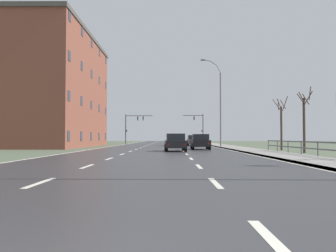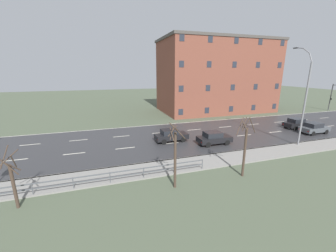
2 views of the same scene
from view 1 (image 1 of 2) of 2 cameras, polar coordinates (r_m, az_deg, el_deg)
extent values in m
cube|color=#4C5642|center=(50.13, -0.96, -3.33)|extent=(160.00, 160.00, 0.12)
cube|color=#303033|center=(62.13, -0.70, -2.98)|extent=(14.00, 120.00, 0.02)
cube|color=beige|center=(10.19, -19.80, -8.54)|extent=(0.16, 2.20, 0.01)
cube|color=beige|center=(15.35, -12.80, -6.31)|extent=(0.16, 2.20, 0.01)
cube|color=beige|center=(20.63, -9.38, -5.18)|extent=(0.16, 2.20, 0.01)
cube|color=beige|center=(25.96, -7.36, -4.50)|extent=(0.16, 2.20, 0.01)
cube|color=beige|center=(31.32, -6.03, -4.05)|extent=(0.16, 2.20, 0.01)
cube|color=beige|center=(36.69, -5.09, -3.73)|extent=(0.16, 2.20, 0.01)
cube|color=beige|center=(42.06, -4.40, -3.49)|extent=(0.16, 2.20, 0.01)
cube|color=beige|center=(47.45, -3.86, -3.30)|extent=(0.16, 2.20, 0.01)
cube|color=beige|center=(52.83, -3.43, -3.16)|extent=(0.16, 2.20, 0.01)
cube|color=beige|center=(58.22, -3.08, -3.04)|extent=(0.16, 2.20, 0.01)
cube|color=beige|center=(63.61, -2.79, -2.94)|extent=(0.16, 2.20, 0.01)
cube|color=beige|center=(69.00, -2.54, -2.85)|extent=(0.16, 2.20, 0.01)
cube|color=beige|center=(74.39, -2.33, -2.78)|extent=(0.16, 2.20, 0.01)
cube|color=beige|center=(79.79, -2.15, -2.72)|extent=(0.16, 2.20, 0.01)
cube|color=beige|center=(85.18, -1.99, -2.66)|extent=(0.16, 2.20, 0.01)
cube|color=beige|center=(90.58, -1.85, -2.61)|extent=(0.16, 2.20, 0.01)
cube|color=beige|center=(95.97, -1.73, -2.57)|extent=(0.16, 2.20, 0.01)
cube|color=beige|center=(101.37, -1.62, -2.53)|extent=(0.16, 2.20, 0.01)
cube|color=beige|center=(106.77, -1.52, -2.50)|extent=(0.16, 2.20, 0.01)
cube|color=beige|center=(112.16, -1.43, -2.47)|extent=(0.16, 2.20, 0.01)
cube|color=beige|center=(117.56, -1.35, -2.44)|extent=(0.16, 2.20, 0.01)
cube|color=beige|center=(4.44, 16.76, -17.54)|extent=(0.16, 2.20, 0.01)
cube|color=beige|center=(9.65, 7.55, -9.01)|extent=(0.16, 2.20, 0.01)
cube|color=beige|center=(15.00, 4.95, -6.46)|extent=(0.16, 2.20, 0.01)
cube|color=beige|center=(20.37, 3.73, -5.24)|extent=(0.16, 2.20, 0.01)
cube|color=beige|center=(25.76, 3.02, -4.53)|extent=(0.16, 2.20, 0.01)
cube|color=beige|center=(31.15, 2.55, -4.07)|extent=(0.16, 2.20, 0.01)
cube|color=beige|center=(36.54, 2.23, -3.74)|extent=(0.16, 2.20, 0.01)
cube|color=beige|center=(41.94, 1.98, -3.50)|extent=(0.16, 2.20, 0.01)
cube|color=beige|center=(47.33, 1.80, -3.31)|extent=(0.16, 2.20, 0.01)
cube|color=beige|center=(52.73, 1.65, -3.16)|extent=(0.16, 2.20, 0.01)
cube|color=beige|center=(58.13, 1.53, -3.04)|extent=(0.16, 2.20, 0.01)
cube|color=beige|center=(63.53, 1.43, -2.94)|extent=(0.16, 2.20, 0.01)
cube|color=beige|center=(68.92, 1.34, -2.85)|extent=(0.16, 2.20, 0.01)
cube|color=beige|center=(74.32, 1.27, -2.78)|extent=(0.16, 2.20, 0.01)
cube|color=beige|center=(79.72, 1.21, -2.72)|extent=(0.16, 2.20, 0.01)
cube|color=beige|center=(85.12, 1.15, -2.66)|extent=(0.16, 2.20, 0.01)
cube|color=beige|center=(90.52, 1.10, -2.61)|extent=(0.16, 2.20, 0.01)
cube|color=beige|center=(95.92, 1.06, -2.57)|extent=(0.16, 2.20, 0.01)
cube|color=beige|center=(101.32, 1.02, -2.53)|extent=(0.16, 2.20, 0.01)
cube|color=beige|center=(106.72, 0.99, -2.50)|extent=(0.16, 2.20, 0.01)
cube|color=beige|center=(112.12, 0.96, -2.47)|extent=(0.16, 2.20, 0.01)
cube|color=beige|center=(117.52, 0.93, -2.44)|extent=(0.16, 2.20, 0.01)
cube|color=beige|center=(62.38, 5.61, -2.95)|extent=(0.16, 120.00, 0.01)
cube|color=beige|center=(62.63, -6.99, -2.94)|extent=(0.16, 120.00, 0.01)
cube|color=gray|center=(62.55, 7.11, -2.91)|extent=(3.00, 120.00, 0.12)
cube|color=slate|center=(62.40, 5.82, -2.92)|extent=(0.16, 120.00, 0.12)
cylinder|color=#515459|center=(22.83, 22.83, -3.54)|extent=(0.07, 0.07, 1.00)
cylinder|color=#515459|center=(25.30, 20.53, -3.39)|extent=(0.07, 0.07, 1.00)
cylinder|color=#515459|center=(27.80, 18.64, -3.26)|extent=(0.07, 0.07, 1.00)
cylinder|color=#515459|center=(30.32, 17.07, -3.15)|extent=(0.07, 0.07, 1.00)
cylinder|color=#515459|center=(32.87, 15.74, -3.05)|extent=(0.07, 0.07, 1.00)
cylinder|color=slate|center=(46.07, 8.42, 2.58)|extent=(0.20, 0.20, 9.54)
cylinder|color=slate|center=(46.73, 8.12, 8.99)|extent=(0.53, 0.11, 0.97)
cylinder|color=slate|center=(46.80, 7.34, 9.91)|extent=(0.90, 0.11, 0.67)
cylinder|color=slate|center=(46.78, 6.20, 10.39)|extent=(1.02, 0.11, 0.28)
cube|color=#333335|center=(46.74, 5.58, 10.44)|extent=(0.56, 0.24, 0.12)
cylinder|color=#38383A|center=(73.67, 5.61, -0.46)|extent=(0.18, 0.18, 6.02)
cylinder|color=#38383A|center=(73.63, 4.03, 1.69)|extent=(4.07, 0.12, 0.12)
cube|color=black|center=(73.61, 4.19, 1.26)|extent=(0.20, 0.28, 0.80)
sphere|color=red|center=(73.48, 4.19, 1.47)|extent=(0.14, 0.14, 0.14)
sphere|color=#2D2D2D|center=(73.46, 4.19, 1.27)|extent=(0.14, 0.14, 0.14)
sphere|color=#2D2D2D|center=(73.45, 4.20, 1.07)|extent=(0.14, 0.14, 0.14)
cube|color=black|center=(73.59, 5.45, -0.78)|extent=(0.18, 0.12, 0.32)
cylinder|color=#38383A|center=(72.89, -6.78, -0.48)|extent=(0.18, 0.18, 5.91)
cylinder|color=#38383A|center=(72.71, -4.64, 1.65)|extent=(5.44, 0.12, 0.12)
cube|color=black|center=(72.71, -4.86, 1.22)|extent=(0.20, 0.28, 0.80)
sphere|color=#2D2D2D|center=(72.57, -4.87, 1.43)|extent=(0.14, 0.14, 0.14)
sphere|color=#2D2D2D|center=(72.56, -4.87, 1.22)|extent=(0.14, 0.14, 0.14)
sphere|color=green|center=(72.54, -4.87, 1.02)|extent=(0.14, 0.14, 0.14)
cube|color=black|center=(72.62, -4.00, 1.22)|extent=(0.20, 0.28, 0.80)
sphere|color=#2D2D2D|center=(72.48, -4.01, 1.43)|extent=(0.14, 0.14, 0.14)
sphere|color=#2D2D2D|center=(72.47, -4.01, 1.22)|extent=(0.14, 0.14, 0.14)
sphere|color=green|center=(72.45, -4.01, 1.02)|extent=(0.14, 0.14, 0.14)
cube|color=black|center=(72.80, -6.61, -0.76)|extent=(0.18, 0.12, 0.32)
cube|color=black|center=(52.07, 0.90, -2.49)|extent=(1.78, 4.11, 0.64)
cube|color=black|center=(51.82, 0.91, -1.81)|extent=(1.57, 2.01, 0.60)
cube|color=slate|center=(52.77, 0.89, -1.83)|extent=(1.40, 0.09, 0.51)
cylinder|color=black|center=(53.36, 1.75, -2.82)|extent=(0.22, 0.66, 0.66)
cylinder|color=black|center=(53.34, 0.01, -2.82)|extent=(0.22, 0.66, 0.66)
cylinder|color=black|center=(50.82, 1.84, -2.86)|extent=(0.22, 0.66, 0.66)
cylinder|color=black|center=(50.80, 0.01, -2.87)|extent=(0.22, 0.66, 0.66)
cube|color=red|center=(50.04, 0.18, -2.51)|extent=(0.16, 0.04, 0.14)
cube|color=red|center=(50.06, 1.69, -2.51)|extent=(0.16, 0.04, 0.14)
cube|color=black|center=(36.29, 5.17, -2.76)|extent=(1.78, 4.11, 0.64)
cube|color=black|center=(36.03, 5.20, -1.78)|extent=(1.57, 2.01, 0.60)
cube|color=slate|center=(36.98, 5.08, -1.81)|extent=(1.40, 0.09, 0.51)
cylinder|color=black|center=(37.63, 6.25, -3.21)|extent=(0.22, 0.66, 0.66)
cylinder|color=black|center=(37.51, 3.78, -3.22)|extent=(0.22, 0.66, 0.66)
cylinder|color=black|center=(35.10, 6.66, -3.31)|extent=(0.22, 0.66, 0.66)
cylinder|color=black|center=(34.97, 4.01, -3.32)|extent=(0.22, 0.66, 0.66)
cube|color=red|center=(34.22, 4.34, -2.82)|extent=(0.16, 0.04, 0.14)
cube|color=red|center=(34.33, 6.54, -2.81)|extent=(0.16, 0.04, 0.14)
cube|color=#474C51|center=(52.10, 4.07, -2.48)|extent=(1.82, 4.13, 0.64)
cube|color=black|center=(51.84, 4.09, -1.80)|extent=(1.59, 2.02, 0.60)
cube|color=slate|center=(52.79, 4.00, -1.82)|extent=(1.41, 0.10, 0.51)
cylinder|color=black|center=(53.44, 4.82, -2.81)|extent=(0.23, 0.66, 0.66)
cylinder|color=black|center=(53.31, 3.09, -2.82)|extent=(0.23, 0.66, 0.66)
cylinder|color=black|center=(50.91, 5.09, -2.86)|extent=(0.23, 0.66, 0.66)
cylinder|color=black|center=(50.77, 3.27, -2.86)|extent=(0.23, 0.66, 0.66)
cube|color=red|center=(50.02, 3.50, -2.51)|extent=(0.16, 0.04, 0.14)
cube|color=red|center=(50.13, 5.00, -2.51)|extent=(0.16, 0.04, 0.14)
cube|color=black|center=(31.56, 1.16, -2.90)|extent=(1.94, 4.17, 0.64)
cube|color=black|center=(31.30, 1.19, -1.78)|extent=(1.65, 2.07, 0.60)
cube|color=slate|center=(32.25, 1.09, -1.81)|extent=(1.41, 0.14, 0.51)
cylinder|color=black|center=(32.89, 2.44, -3.42)|extent=(0.25, 0.67, 0.66)
cylinder|color=black|center=(32.80, -0.38, -3.42)|extent=(0.25, 0.67, 0.66)
cylinder|color=black|center=(30.36, 2.83, -3.55)|extent=(0.25, 0.67, 0.66)
cylinder|color=black|center=(30.26, -0.23, -3.55)|extent=(0.25, 0.67, 0.66)
cube|color=red|center=(29.50, 0.11, -2.98)|extent=(0.16, 0.05, 0.14)
cube|color=red|center=(29.58, 2.67, -2.97)|extent=(0.16, 0.05, 0.14)
cube|color=brown|center=(50.97, -19.16, 5.08)|extent=(12.70, 23.64, 14.58)
cube|color=#4C4742|center=(52.40, -19.07, 13.29)|extent=(12.95, 24.12, 0.50)
cube|color=#282D38|center=(38.54, -15.59, -1.53)|extent=(0.04, 0.90, 1.10)
cube|color=#282D38|center=(43.67, -13.68, -1.58)|extent=(0.04, 0.90, 1.10)
cube|color=#282D38|center=(48.84, -12.17, -1.61)|extent=(0.04, 0.90, 1.10)
cube|color=#282D38|center=(54.04, -10.95, -1.64)|extent=(0.04, 0.90, 1.10)
cube|color=#282D38|center=(59.26, -9.94, -1.66)|extent=(0.04, 0.90, 1.10)
cube|color=#282D38|center=(38.79, -15.54, 4.67)|extent=(0.04, 0.90, 1.10)
cube|color=#282D38|center=(43.89, -13.64, 3.91)|extent=(0.04, 0.90, 1.10)
cube|color=#282D38|center=(49.04, -12.13, 3.29)|extent=(0.04, 0.90, 1.10)
cube|color=#282D38|center=(54.22, -10.92, 2.80)|extent=(0.04, 0.90, 1.10)
cube|color=#282D38|center=(59.42, -9.92, 2.39)|extent=(0.04, 0.90, 1.10)
cube|color=#282D38|center=(39.48, -15.48, 10.73)|extent=(0.04, 0.90, 1.10)
cube|color=#282D38|center=(44.50, -13.59, 9.28)|extent=(0.04, 0.90, 1.10)
cube|color=#282D38|center=(49.59, -12.10, 8.13)|extent=(0.04, 0.90, 1.10)
cube|color=#282D38|center=(54.71, -10.89, 7.18)|extent=(0.04, 0.90, 1.10)
cube|color=#282D38|center=(59.87, -9.90, 6.39)|extent=(0.04, 0.90, 1.10)
cube|color=#282D38|center=(40.60, -15.43, 16.52)|extent=(0.04, 0.90, 1.10)
cube|color=#282D38|center=(45.50, -13.55, 14.47)|extent=(0.04, 0.90, 1.10)
cube|color=#282D38|center=(50.48, -12.07, 12.82)|extent=(0.04, 0.90, 1.10)
cube|color=#282D38|center=(55.52, -10.87, 11.46)|extent=(0.04, 0.90, 1.10)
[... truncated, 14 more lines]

